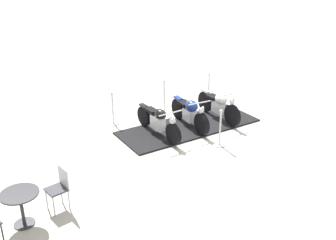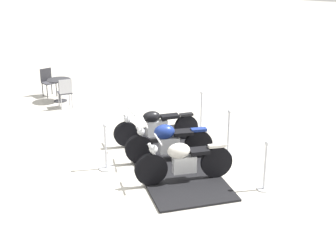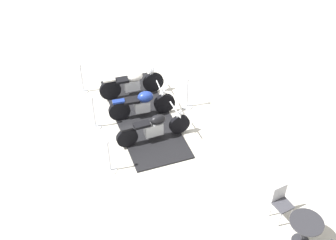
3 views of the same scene
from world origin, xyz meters
TOP-DOWN VIEW (x-y plane):
  - ground_plane at (0.00, 0.00)m, footprint 80.00×80.00m
  - display_platform at (0.00, 0.00)m, footprint 4.20×4.47m
  - motorcycle_black at (0.73, 0.88)m, footprint 1.80×1.50m
  - motorcycle_navy at (-0.02, 0.02)m, footprint 1.55×1.57m
  - motorcycle_cream at (-0.78, -0.83)m, footprint 1.64×1.52m
  - stanchion_left_front at (2.37, 0.46)m, footprint 0.35×0.35m
  - stanchion_right_mid at (-1.12, 0.98)m, footprint 0.36×0.36m
  - stanchion_left_rear at (-0.13, -2.41)m, footprint 0.28×0.28m
  - stanchion_left_mid at (1.12, -0.98)m, footprint 0.34×0.34m
  - cafe_table at (2.05, 5.57)m, footprint 0.76×0.76m
  - cafe_chair_near_table at (1.61, 4.88)m, footprint 0.55×0.55m

SIDE VIEW (x-z plane):
  - ground_plane at x=0.00m, z-range 0.00..0.00m
  - display_platform at x=0.00m, z-range 0.00..0.05m
  - stanchion_left_front at x=2.37m, z-range -0.21..0.85m
  - stanchion_right_mid at x=-1.12m, z-range -0.22..0.87m
  - stanchion_left_mid at x=1.12m, z-range -0.21..0.93m
  - stanchion_left_rear at x=-0.13m, z-range -0.15..0.94m
  - motorcycle_black at x=0.73m, z-range 0.02..0.94m
  - motorcycle_navy at x=-0.02m, z-range 0.02..0.99m
  - motorcycle_cream at x=-0.78m, z-range 0.02..1.04m
  - cafe_chair_near_table at x=1.61m, z-range 0.08..1.03m
  - cafe_table at x=2.05m, z-range 0.19..0.93m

